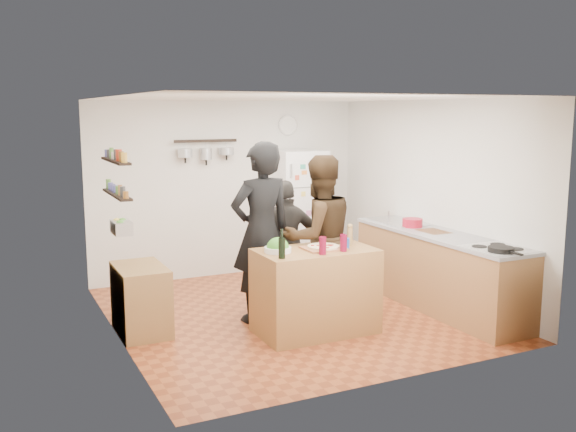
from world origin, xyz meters
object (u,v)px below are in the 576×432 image
salad_bowl (278,250)px  counter_run (438,271)px  prep_island (315,291)px  skillet (501,249)px  person_center (319,237)px  wall_clock (288,125)px  salt_canister (346,244)px  person_back (287,244)px  person_left (261,232)px  red_bowl (412,223)px  wine_bottle (282,248)px  fridge (298,212)px  pepper_mill (350,236)px  side_table (141,299)px

salad_bowl → counter_run: 2.23m
prep_island → skillet: 1.98m
person_center → skillet: person_center is taller
person_center → wall_clock: bearing=-108.5°
salad_bowl → skillet: skillet is taller
prep_island → salt_canister: salt_canister is taller
salad_bowl → person_back: bearing=59.6°
person_left → red_bowl: (2.06, -0.02, -0.04)m
prep_island → person_left: (-0.36, 0.62, 0.56)m
prep_island → wine_bottle: bearing=-156.3°
person_back → fridge: bearing=-110.5°
prep_island → fridge: bearing=67.6°
skillet → wine_bottle: bearing=160.7°
prep_island → skillet: skillet is taller
pepper_mill → wall_clock: bearing=78.5°
salad_bowl → person_center: person_center is taller
prep_island → wall_clock: 3.39m
salad_bowl → wall_clock: wall_clock is taller
prep_island → wall_clock: bearing=70.1°
pepper_mill → wine_bottle: bearing=-164.1°
salt_canister → person_left: size_ratio=0.06×
person_back → red_bowl: 1.63m
person_back → skillet: person_back is taller
wine_bottle → pepper_mill: wine_bottle is taller
salt_canister → person_center: bearing=92.5°
counter_run → prep_island: bearing=-175.6°
person_center → fridge: bearing=-111.2°
person_left → side_table: bearing=-12.6°
prep_island → person_left: size_ratio=0.61×
salt_canister → counter_run: (1.45, 0.25, -0.52)m
skillet → red_bowl: bearing=88.2°
person_center → fridge: person_center is taller
wine_bottle → wall_clock: 3.53m
pepper_mill → salt_canister: size_ratio=1.58×
person_left → skillet: (2.01, -1.60, -0.07)m
wall_clock → person_back: bearing=-116.1°
salt_canister → fridge: 2.65m
prep_island → wine_bottle: 0.78m
salt_canister → side_table: bearing=155.1°
salt_canister → skillet: bearing=-32.3°
prep_island → red_bowl: 1.88m
red_bowl → prep_island: bearing=-160.3°
skillet → red_bowl: 1.58m
person_center → skillet: (1.38, -1.42, 0.01)m
counter_run → skillet: bearing=-95.2°
pepper_mill → person_left: (-0.81, 0.57, 0.01)m
wine_bottle → salt_canister: wine_bottle is taller
prep_island → skillet: size_ratio=4.65×
fridge → wine_bottle: bearing=-119.5°
person_center → pepper_mill: bearing=112.8°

